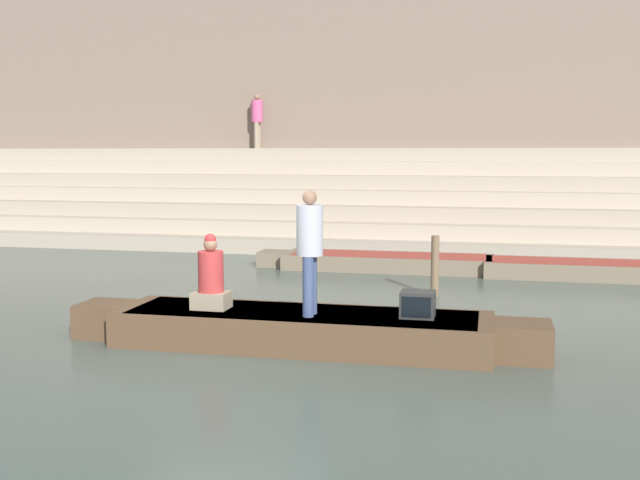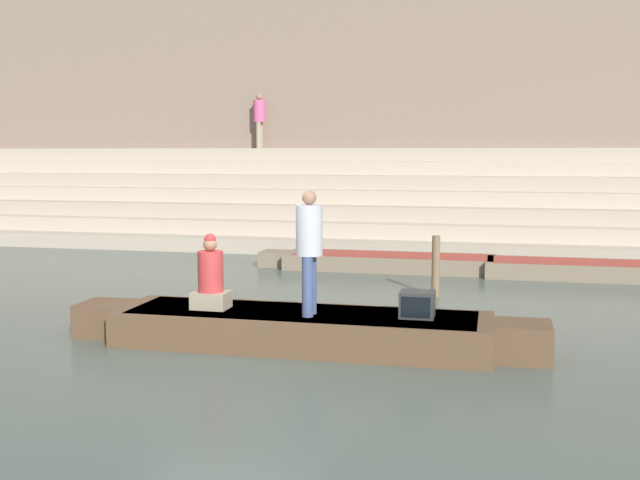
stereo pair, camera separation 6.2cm
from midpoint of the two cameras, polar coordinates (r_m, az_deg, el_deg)
The scene contains 11 objects.
ground_plane at distance 10.94m, azimuth -7.59°, elevation -8.03°, with size 120.00×120.00×0.00m, color #47544C.
ghat_steps at distance 22.87m, azimuth 3.37°, elevation 2.33°, with size 36.00×4.96×2.91m.
back_wall at distance 25.22m, azimuth 4.32°, elevation 10.94°, with size 34.20×1.28×9.35m.
rowboat_main at distance 10.78m, azimuth -1.58°, elevation -6.74°, with size 6.89×1.51×0.50m.
person_standing at distance 10.35m, azimuth -0.96°, elevation -0.31°, with size 0.37×0.37×1.75m.
person_rowing at distance 11.00m, azimuth -8.47°, elevation -2.97°, with size 0.52×0.41×1.10m.
tv_set at distance 10.45m, azimuth 7.29°, elevation -4.87°, with size 0.47×0.42×0.36m.
moored_boat_shore at distance 17.61m, azimuth 19.72°, elevation -2.11°, with size 5.84×1.35×0.36m.
moored_boat_distant at distance 17.81m, azimuth 5.11°, elevation -1.65°, with size 6.32×1.35×0.36m.
mooring_post at distance 14.57m, azimuth 8.63°, elevation -1.99°, with size 0.15×0.15×1.18m, color brown.
person_on_steps at distance 25.12m, azimuth -4.88°, elevation 9.31°, with size 0.38×0.38×1.78m.
Camera 1 is at (3.68, -9.92, 2.77)m, focal length 42.00 mm.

